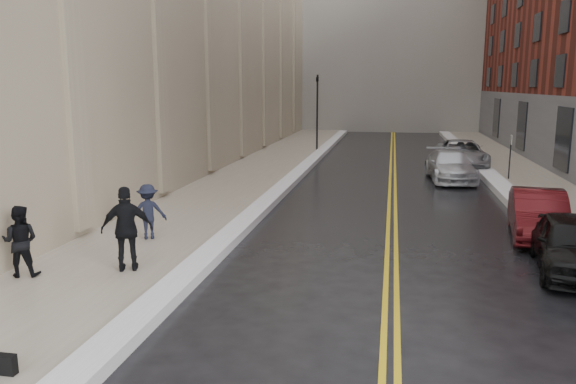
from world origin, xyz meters
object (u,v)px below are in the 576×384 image
at_px(pedestrian_a, 20,241).
at_px(pedestrian_c, 127,229).
at_px(car_silver_near, 450,166).
at_px(car_silver_far, 461,154).
at_px(pedestrian_b, 148,212).
at_px(car_maroon, 538,214).
at_px(car_black, 572,244).

height_order(pedestrian_a, pedestrian_c, pedestrian_c).
relative_size(car_silver_near, car_silver_far, 0.89).
height_order(car_silver_near, pedestrian_b, pedestrian_b).
xyz_separation_m(car_silver_near, car_silver_far, (0.99, 4.38, 0.06)).
bearing_deg(car_maroon, car_silver_near, 106.38).
distance_m(pedestrian_a, pedestrian_c, 2.40).
bearing_deg(car_silver_far, car_black, -88.09).
distance_m(car_black, pedestrian_a, 13.10).
height_order(car_maroon, pedestrian_c, pedestrian_c).
height_order(car_black, car_maroon, car_black).
xyz_separation_m(pedestrian_a, pedestrian_b, (1.53, 3.57, -0.04)).
height_order(car_black, pedestrian_c, pedestrian_c).
bearing_deg(car_silver_near, car_silver_far, 73.02).
bearing_deg(pedestrian_c, car_silver_near, -141.93).
distance_m(car_silver_far, pedestrian_c, 22.38).
xyz_separation_m(pedestrian_a, pedestrian_c, (2.25, 0.82, 0.18)).
bearing_deg(car_silver_near, pedestrian_b, -130.87).
relative_size(pedestrian_b, pedestrian_c, 0.78).
bearing_deg(car_maroon, car_black, -82.56).
xyz_separation_m(car_black, pedestrian_b, (-11.21, 0.52, 0.24)).
relative_size(car_silver_far, pedestrian_c, 2.72).
xyz_separation_m(car_maroon, pedestrian_a, (-12.73, -6.36, 0.28)).
xyz_separation_m(car_silver_near, pedestrian_b, (-9.61, -12.95, 0.23)).
distance_m(car_silver_near, pedestrian_b, 16.12).
bearing_deg(pedestrian_b, pedestrian_a, 43.73).
relative_size(car_silver_near, pedestrian_a, 2.95).
bearing_deg(car_maroon, car_silver_far, 99.85).
height_order(car_silver_far, pedestrian_a, pedestrian_a).
bearing_deg(car_black, car_silver_far, 99.45).
bearing_deg(car_silver_near, car_black, -87.52).
xyz_separation_m(car_maroon, pedestrian_b, (-11.21, -2.78, 0.24)).
relative_size(car_maroon, car_silver_near, 0.87).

